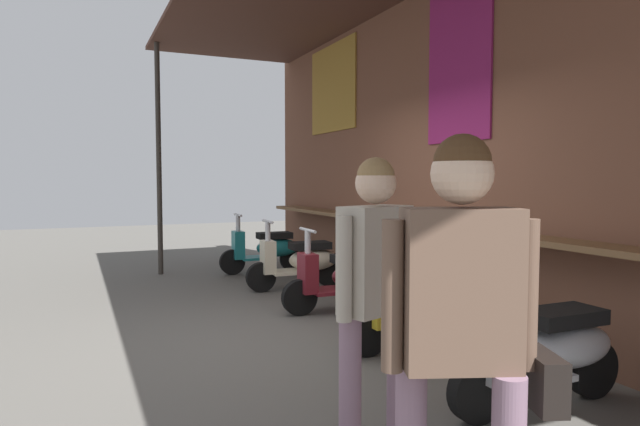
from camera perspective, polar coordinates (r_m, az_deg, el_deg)
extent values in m
plane|color=#56544F|center=(5.26, -3.95, -13.18)|extent=(27.76, 27.76, 0.00)
cube|color=brown|center=(6.06, 14.37, 6.88)|extent=(9.91, 0.25, 3.75)
cube|color=brown|center=(5.88, 11.92, -1.40)|extent=(8.92, 0.36, 0.05)
cube|color=olive|center=(8.51, 1.33, 12.96)|extent=(1.50, 0.02, 1.32)
cube|color=#841E56|center=(5.97, 14.34, 15.07)|extent=(0.99, 0.02, 1.63)
cylinder|color=#332D28|center=(8.98, -16.56, 5.49)|extent=(0.08, 0.08, 3.68)
ellipsoid|color=#197075|center=(8.92, -4.50, -3.63)|extent=(0.41, 0.72, 0.30)
cube|color=black|center=(8.89, -4.81, -2.36)|extent=(0.33, 0.56, 0.10)
cube|color=#197075|center=(8.85, -6.67, -4.68)|extent=(0.40, 0.52, 0.04)
cube|color=#197075|center=(8.75, -8.58, -3.34)|extent=(0.29, 0.17, 0.44)
cylinder|color=#B7B7BC|center=(8.73, -8.59, -2.49)|extent=(0.07, 0.07, 0.70)
cylinder|color=#B7B7BC|center=(8.70, -8.61, -0.20)|extent=(0.46, 0.06, 0.04)
cylinder|color=black|center=(8.76, -9.20, -5.11)|extent=(0.12, 0.40, 0.40)
cylinder|color=black|center=(9.03, -2.97, -4.82)|extent=(0.12, 0.40, 0.40)
ellipsoid|color=beige|center=(7.57, -0.70, -4.91)|extent=(0.43, 0.72, 0.30)
cube|color=black|center=(7.52, -1.06, -3.42)|extent=(0.34, 0.57, 0.10)
cube|color=beige|center=(7.48, -3.24, -6.18)|extent=(0.41, 0.52, 0.04)
cube|color=beige|center=(7.37, -5.48, -4.61)|extent=(0.29, 0.18, 0.44)
cylinder|color=#B7B7BC|center=(7.35, -5.49, -3.61)|extent=(0.07, 0.07, 0.70)
cylinder|color=#B7B7BC|center=(7.31, -5.50, -0.89)|extent=(0.46, 0.07, 0.04)
cylinder|color=black|center=(7.38, -6.22, -6.72)|extent=(0.13, 0.41, 0.40)
cylinder|color=black|center=(7.69, 1.06, -6.29)|extent=(0.13, 0.41, 0.40)
ellipsoid|color=maroon|center=(6.36, 4.25, -6.55)|extent=(0.41, 0.72, 0.30)
cube|color=black|center=(6.31, 3.85, -4.79)|extent=(0.33, 0.56, 0.10)
cube|color=maroon|center=(6.25, 1.32, -8.12)|extent=(0.40, 0.52, 0.04)
cube|color=maroon|center=(6.10, -1.29, -6.31)|extent=(0.29, 0.17, 0.44)
cylinder|color=#B7B7BC|center=(6.08, -1.29, -5.10)|extent=(0.07, 0.07, 0.70)
cylinder|color=#B7B7BC|center=(6.03, -1.29, -1.81)|extent=(0.46, 0.06, 0.04)
cylinder|color=black|center=(6.12, -2.17, -8.86)|extent=(0.12, 0.40, 0.40)
cylinder|color=black|center=(6.51, 6.24, -8.12)|extent=(0.12, 0.40, 0.40)
ellipsoid|color=gold|center=(5.13, 12.33, -9.08)|extent=(0.39, 0.70, 0.30)
cube|color=black|center=(5.06, 11.91, -6.94)|extent=(0.31, 0.55, 0.10)
cube|color=gold|center=(4.97, 9.03, -11.24)|extent=(0.38, 0.50, 0.04)
cube|color=gold|center=(4.76, 6.01, -9.15)|extent=(0.28, 0.16, 0.44)
cylinder|color=#B7B7BC|center=(4.73, 6.02, -7.62)|extent=(0.07, 0.07, 0.70)
cylinder|color=#B7B7BC|center=(4.68, 6.05, -3.40)|extent=(0.46, 0.04, 0.04)
cylinder|color=black|center=(4.77, 4.93, -12.44)|extent=(0.10, 0.40, 0.40)
cylinder|color=black|center=(5.33, 14.49, -10.85)|extent=(0.10, 0.40, 0.40)
ellipsoid|color=#B2B5BA|center=(4.12, 24.47, -12.48)|extent=(0.39, 0.70, 0.30)
cube|color=black|center=(4.03, 24.07, -9.88)|extent=(0.31, 0.55, 0.10)
cube|color=#B2B5BA|center=(3.92, 20.87, -15.52)|extent=(0.38, 0.50, 0.04)
cube|color=#B2B5BA|center=(3.65, 17.51, -13.23)|extent=(0.28, 0.16, 0.44)
cylinder|color=#B7B7BC|center=(3.62, 17.55, -11.25)|extent=(0.07, 0.07, 0.70)
cylinder|color=#B7B7BC|center=(3.55, 17.65, -5.78)|extent=(0.46, 0.04, 0.04)
cylinder|color=black|center=(3.68, 16.20, -17.53)|extent=(0.10, 0.40, 0.40)
cylinder|color=black|center=(4.36, 26.66, -14.39)|extent=(0.10, 0.40, 0.40)
cube|color=brown|center=(2.04, 14.50, -7.71)|extent=(0.34, 0.46, 0.59)
sphere|color=beige|center=(2.01, 14.68, 4.03)|extent=(0.22, 0.22, 0.22)
sphere|color=#472D19|center=(2.01, 14.70, 5.15)|extent=(0.21, 0.21, 0.21)
cylinder|color=brown|center=(1.99, 7.61, -8.60)|extent=(0.08, 0.08, 0.55)
cylinder|color=brown|center=(2.13, 20.88, -7.97)|extent=(0.08, 0.08, 0.55)
cube|color=black|center=(2.27, 22.17, -15.87)|extent=(0.28, 0.19, 0.20)
cylinder|color=gray|center=(3.01, 3.17, -18.12)|extent=(0.12, 0.12, 0.80)
cylinder|color=gray|center=(3.18, 8.14, -16.96)|extent=(0.12, 0.12, 0.80)
cube|color=#ADA393|center=(2.92, 5.82, -4.86)|extent=(0.32, 0.45, 0.57)
sphere|color=beige|center=(2.89, 5.87, 3.11)|extent=(0.22, 0.22, 0.22)
sphere|color=olive|center=(2.89, 5.87, 3.87)|extent=(0.20, 0.20, 0.20)
cylinder|color=#ADA393|center=(2.74, 2.55, -5.87)|extent=(0.08, 0.08, 0.54)
cylinder|color=#ADA393|center=(3.11, 8.69, -4.80)|extent=(0.08, 0.08, 0.54)
cube|color=brown|center=(3.24, 9.11, -10.21)|extent=(0.28, 0.18, 0.20)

